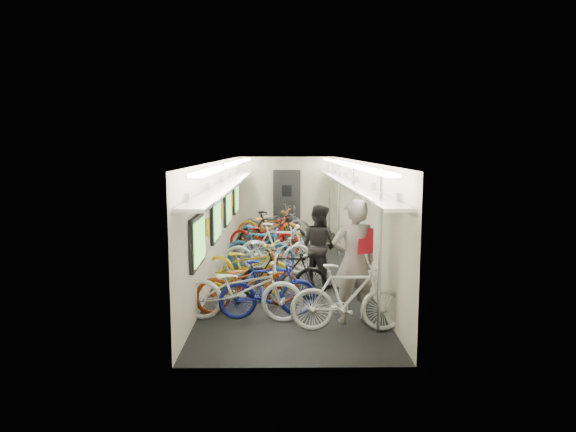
{
  "coord_description": "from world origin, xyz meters",
  "views": [
    {
      "loc": [
        -0.16,
        -10.99,
        2.68
      ],
      "look_at": [
        -0.01,
        0.47,
        1.15
      ],
      "focal_mm": 32.0,
      "sensor_mm": 36.0,
      "label": 1
    }
  ],
  "objects_px": {
    "passenger_near": "(354,261)",
    "passenger_mid": "(319,245)",
    "bicycle_1": "(268,289)",
    "bicycle_0": "(242,289)",
    "backpack": "(364,241)"
  },
  "relations": [
    {
      "from": "passenger_near",
      "to": "passenger_mid",
      "type": "height_order",
      "value": "passenger_near"
    },
    {
      "from": "bicycle_1",
      "to": "bicycle_0",
      "type": "bearing_deg",
      "value": 96.69
    },
    {
      "from": "passenger_mid",
      "to": "backpack",
      "type": "distance_m",
      "value": 2.25
    },
    {
      "from": "passenger_mid",
      "to": "backpack",
      "type": "bearing_deg",
      "value": 142.52
    },
    {
      "from": "bicycle_0",
      "to": "bicycle_1",
      "type": "bearing_deg",
      "value": -67.44
    },
    {
      "from": "passenger_near",
      "to": "passenger_mid",
      "type": "xyz_separation_m",
      "value": [
        -0.38,
        2.13,
        -0.16
      ]
    },
    {
      "from": "bicycle_0",
      "to": "passenger_mid",
      "type": "height_order",
      "value": "passenger_mid"
    },
    {
      "from": "passenger_near",
      "to": "backpack",
      "type": "height_order",
      "value": "passenger_near"
    },
    {
      "from": "passenger_mid",
      "to": "backpack",
      "type": "height_order",
      "value": "passenger_mid"
    },
    {
      "from": "passenger_near",
      "to": "backpack",
      "type": "relative_size",
      "value": 5.05
    },
    {
      "from": "bicycle_0",
      "to": "passenger_mid",
      "type": "distance_m",
      "value": 2.44
    },
    {
      "from": "bicycle_0",
      "to": "passenger_near",
      "type": "height_order",
      "value": "passenger_near"
    },
    {
      "from": "passenger_mid",
      "to": "bicycle_1",
      "type": "bearing_deg",
      "value": 102.72
    },
    {
      "from": "bicycle_0",
      "to": "passenger_near",
      "type": "distance_m",
      "value": 1.78
    },
    {
      "from": "passenger_mid",
      "to": "backpack",
      "type": "xyz_separation_m",
      "value": [
        0.52,
        -2.14,
        0.48
      ]
    }
  ]
}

